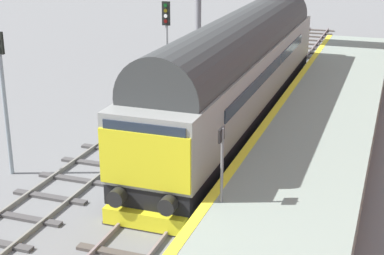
% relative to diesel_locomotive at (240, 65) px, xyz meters
% --- Properties ---
extents(ground_plane, '(140.00, 140.00, 0.00)m').
position_rel_diesel_locomotive_xyz_m(ground_plane, '(-0.00, -5.49, -2.49)').
color(ground_plane, slate).
rests_on(ground_plane, ground).
extents(track_main, '(2.50, 60.00, 0.15)m').
position_rel_diesel_locomotive_xyz_m(track_main, '(-0.00, -5.49, -2.43)').
color(track_main, gray).
rests_on(track_main, ground).
extents(track_adjacent_west, '(2.50, 60.00, 0.15)m').
position_rel_diesel_locomotive_xyz_m(track_adjacent_west, '(-3.55, -5.49, -2.43)').
color(track_adjacent_west, gray).
rests_on(track_adjacent_west, ground).
extents(station_platform, '(4.00, 44.00, 1.01)m').
position_rel_diesel_locomotive_xyz_m(station_platform, '(3.60, -5.49, -1.99)').
color(station_platform, gray).
rests_on(station_platform, ground).
extents(diesel_locomotive, '(2.74, 20.01, 4.68)m').
position_rel_diesel_locomotive_xyz_m(diesel_locomotive, '(0.00, 0.00, 0.00)').
color(diesel_locomotive, black).
rests_on(diesel_locomotive, ground).
extents(signal_post_mid, '(0.44, 0.22, 4.84)m').
position_rel_diesel_locomotive_xyz_m(signal_post_mid, '(-5.80, -7.84, 0.50)').
color(signal_post_mid, gray).
rests_on(signal_post_mid, ground).
extents(signal_post_far, '(0.44, 0.22, 4.08)m').
position_rel_diesel_locomotive_xyz_m(signal_post_far, '(-5.80, 6.40, 0.19)').
color(signal_post_far, gray).
rests_on(signal_post_far, ground).
extents(platform_number_sign, '(0.10, 0.44, 2.08)m').
position_rel_diesel_locomotive_xyz_m(platform_number_sign, '(2.08, -9.50, -0.11)').
color(platform_number_sign, slate).
rests_on(platform_number_sign, station_platform).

